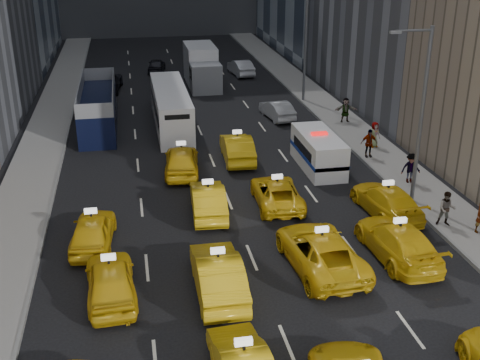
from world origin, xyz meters
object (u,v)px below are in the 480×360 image
(nypd_van, at_px, (318,152))
(box_truck, at_px, (202,67))
(double_decker, at_px, (98,106))
(city_bus, at_px, (171,108))

(nypd_van, distance_m, box_truck, 21.85)
(box_truck, bearing_deg, nypd_van, -85.33)
(nypd_van, xyz_separation_m, box_truck, (-4.12, 21.45, 0.70))
(nypd_van, relative_size, double_decker, 0.51)
(city_bus, distance_m, box_truck, 12.33)
(double_decker, height_order, box_truck, box_truck)
(city_bus, bearing_deg, double_decker, 171.35)
(nypd_van, bearing_deg, box_truck, 94.75)
(nypd_van, xyz_separation_m, double_decker, (-12.92, 10.69, 0.51))
(nypd_van, height_order, box_truck, box_truck)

